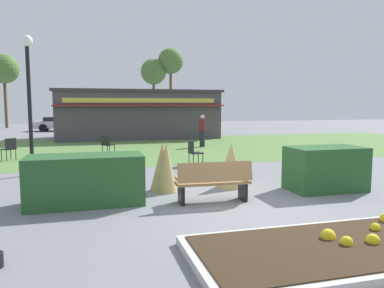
{
  "coord_description": "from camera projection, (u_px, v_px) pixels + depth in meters",
  "views": [
    {
      "loc": [
        -3.05,
        -7.34,
        2.2
      ],
      "look_at": [
        -0.18,
        3.25,
        1.04
      ],
      "focal_mm": 34.43,
      "sensor_mm": 36.0,
      "label": 1
    }
  ],
  "objects": [
    {
      "name": "ground_plane",
      "position": [
        239.0,
        206.0,
        8.07
      ],
      "size": [
        80.0,
        80.0,
        0.0
      ],
      "primitive_type": "plane",
      "color": "slate"
    },
    {
      "name": "lawn_patch",
      "position": [
        154.0,
        147.0,
        19.17
      ],
      "size": [
        36.0,
        12.0,
        0.01
      ],
      "primitive_type": "cube",
      "color": "#5B8442",
      "rests_on": "ground_plane"
    },
    {
      "name": "flower_bed",
      "position": [
        339.0,
        249.0,
        5.44
      ],
      "size": [
        4.4,
        2.06,
        0.32
      ],
      "color": "beige",
      "rests_on": "ground_plane"
    },
    {
      "name": "park_bench",
      "position": [
        213.0,
        182.0,
        8.3
      ],
      "size": [
        1.72,
        0.59,
        0.95
      ],
      "color": "#9E7547",
      "rests_on": "ground_plane"
    },
    {
      "name": "hedge_left",
      "position": [
        86.0,
        180.0,
        8.16
      ],
      "size": [
        2.5,
        1.1,
        1.1
      ],
      "primitive_type": "cube",
      "color": "#28562B",
      "rests_on": "ground_plane"
    },
    {
      "name": "hedge_right",
      "position": [
        326.0,
        169.0,
        9.52
      ],
      "size": [
        1.92,
        1.1,
        1.13
      ],
      "primitive_type": "cube",
      "color": "#28562B",
      "rests_on": "ground_plane"
    },
    {
      "name": "ornamental_grass_behind_left",
      "position": [
        166.0,
        167.0,
        9.3
      ],
      "size": [
        0.54,
        0.54,
        1.3
      ],
      "primitive_type": "cone",
      "color": "tan",
      "rests_on": "ground_plane"
    },
    {
      "name": "ornamental_grass_behind_right",
      "position": [
        163.0,
        166.0,
        9.47
      ],
      "size": [
        0.66,
        0.66,
        1.27
      ],
      "primitive_type": "cone",
      "color": "tan",
      "rests_on": "ground_plane"
    },
    {
      "name": "ornamental_grass_behind_center",
      "position": [
        231.0,
        165.0,
        9.86
      ],
      "size": [
        0.76,
        0.76,
        1.2
      ],
      "primitive_type": "cone",
      "color": "tan",
      "rests_on": "ground_plane"
    },
    {
      "name": "lamppost_mid",
      "position": [
        29.0,
        88.0,
        11.35
      ],
      "size": [
        0.36,
        0.36,
        4.33
      ],
      "color": "black",
      "rests_on": "ground_plane"
    },
    {
      "name": "trash_bin",
      "position": [
        335.0,
        176.0,
        9.36
      ],
      "size": [
        0.52,
        0.52,
        0.82
      ],
      "primitive_type": "cylinder",
      "color": "#2D4233",
      "rests_on": "ground_plane"
    },
    {
      "name": "food_kiosk",
      "position": [
        138.0,
        114.0,
        24.95
      ],
      "size": [
        10.66,
        5.15,
        3.19
      ],
      "color": "#47424C",
      "rests_on": "ground_plane"
    },
    {
      "name": "cafe_chair_west",
      "position": [
        194.0,
        151.0,
        13.46
      ],
      "size": [
        0.51,
        0.51,
        0.89
      ],
      "color": "black",
      "rests_on": "ground_plane"
    },
    {
      "name": "cafe_chair_east",
      "position": [
        107.0,
        143.0,
        16.18
      ],
      "size": [
        0.62,
        0.62,
        0.89
      ],
      "color": "black",
      "rests_on": "ground_plane"
    },
    {
      "name": "cafe_chair_center",
      "position": [
        9.0,
        147.0,
        14.64
      ],
      "size": [
        0.62,
        0.62,
        0.89
      ],
      "color": "black",
      "rests_on": "ground_plane"
    },
    {
      "name": "person_strolling",
      "position": [
        202.0,
        131.0,
        19.4
      ],
      "size": [
        0.34,
        0.34,
        1.69
      ],
      "rotation": [
        0.0,
        0.0,
        5.88
      ],
      "color": "#23232D",
      "rests_on": "ground_plane"
    },
    {
      "name": "parked_car_west_slot",
      "position": [
        60.0,
        123.0,
        31.47
      ],
      "size": [
        4.28,
        2.21,
        1.2
      ],
      "color": "#B7BABF",
      "rests_on": "ground_plane"
    },
    {
      "name": "parked_car_center_slot",
      "position": [
        123.0,
        123.0,
        32.85
      ],
      "size": [
        4.32,
        2.29,
        1.2
      ],
      "color": "black",
      "rests_on": "ground_plane"
    },
    {
      "name": "tree_left_bg",
      "position": [
        171.0,
        62.0,
        40.47
      ],
      "size": [
        2.8,
        2.8,
        8.42
      ],
      "color": "brown",
      "rests_on": "ground_plane"
    },
    {
      "name": "tree_right_bg",
      "position": [
        153.0,
        72.0,
        40.39
      ],
      "size": [
        2.8,
        2.8,
        7.25
      ],
      "color": "brown",
      "rests_on": "ground_plane"
    },
    {
      "name": "tree_center_bg",
      "position": [
        4.0,
        69.0,
        35.16
      ],
      "size": [
        2.8,
        2.8,
        7.06
      ],
      "color": "brown",
      "rests_on": "ground_plane"
    }
  ]
}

